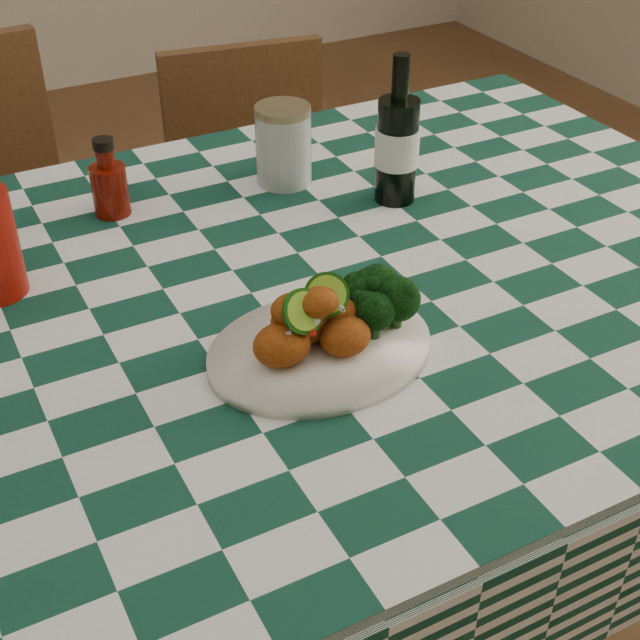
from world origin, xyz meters
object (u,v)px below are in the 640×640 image
ketchup_bottle (108,177)px  beer_bottle (398,130)px  dining_table (262,496)px  plate (320,351)px  mason_jar (284,145)px  wooden_chair_right (268,242)px  fried_chicken_pile (315,318)px

ketchup_bottle → beer_bottle: 0.45m
dining_table → plate: bearing=-84.2°
mason_jar → wooden_chair_right: 0.64m
beer_bottle → mason_jar: bearing=133.1°
dining_table → mason_jar: mason_jar is taller
plate → beer_bottle: 0.44m
fried_chicken_pile → ketchup_bottle: ketchup_bottle is taller
mason_jar → beer_bottle: beer_bottle is taller
dining_table → plate: plate is taller
ketchup_bottle → wooden_chair_right: (0.44, 0.40, -0.44)m
dining_table → ketchup_bottle: ketchup_bottle is taller
fried_chicken_pile → mason_jar: mason_jar is taller
ketchup_bottle → wooden_chair_right: bearing=42.4°
dining_table → wooden_chair_right: 0.79m
dining_table → wooden_chair_right: bearing=64.2°
fried_chicken_pile → beer_bottle: 0.44m
wooden_chair_right → fried_chicken_pile: bearing=-102.6°
wooden_chair_right → ketchup_bottle: bearing=-129.5°
mason_jar → plate: bearing=-110.6°
fried_chicken_pile → ketchup_bottle: (-0.11, 0.47, 0.00)m
fried_chicken_pile → ketchup_bottle: size_ratio=1.07×
ketchup_bottle → wooden_chair_right: size_ratio=0.15×
mason_jar → beer_bottle: size_ratio=0.56×
dining_table → plate: 0.44m
mason_jar → wooden_chair_right: (0.16, 0.43, -0.44)m
plate → fried_chicken_pile: bearing=180.0°
ketchup_bottle → mason_jar: mason_jar is taller
plate → mason_jar: (0.17, 0.45, 0.06)m
beer_bottle → wooden_chair_right: beer_bottle is taller
fried_chicken_pile → wooden_chair_right: bearing=69.3°
ketchup_bottle → beer_bottle: bearing=-21.6°
dining_table → mason_jar: 0.57m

